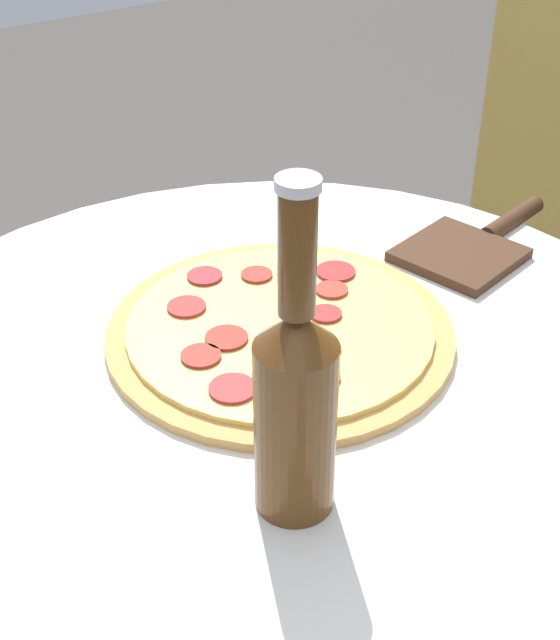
# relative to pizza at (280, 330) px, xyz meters

# --- Properties ---
(table) EXTENTS (0.88, 0.88, 0.78)m
(table) POSITION_rel_pizza_xyz_m (0.06, -0.04, -0.19)
(table) COLOR silver
(table) RESTS_ON ground_plane
(pizza) EXTENTS (0.35, 0.35, 0.02)m
(pizza) POSITION_rel_pizza_xyz_m (0.00, 0.00, 0.00)
(pizza) COLOR tan
(pizza) RESTS_ON table
(beer_bottle) EXTENTS (0.06, 0.06, 0.28)m
(beer_bottle) POSITION_rel_pizza_xyz_m (0.19, -0.12, 0.09)
(beer_bottle) COLOR #563314
(beer_bottle) RESTS_ON table
(pizza_paddle) EXTENTS (0.15, 0.25, 0.02)m
(pizza_paddle) POSITION_rel_pizza_xyz_m (-0.02, 0.29, -0.00)
(pizza_paddle) COLOR #422819
(pizza_paddle) RESTS_ON table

